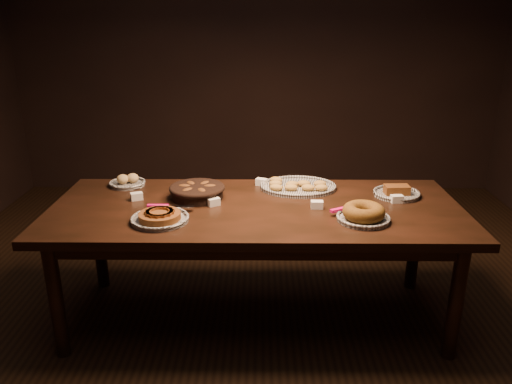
{
  "coord_description": "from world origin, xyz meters",
  "views": [
    {
      "loc": [
        0.03,
        -2.72,
        1.8
      ],
      "look_at": [
        -0.0,
        0.05,
        0.82
      ],
      "focal_mm": 35.0,
      "sensor_mm": 36.0,
      "label": 1
    }
  ],
  "objects_px": {
    "buffet_table": "(256,218)",
    "apple_tart_plate": "(160,217)",
    "bundt_cake_plate": "(363,214)",
    "madeleine_platter": "(298,186)"
  },
  "relations": [
    {
      "from": "buffet_table",
      "to": "madeleine_platter",
      "type": "bearing_deg",
      "value": 49.68
    },
    {
      "from": "bundt_cake_plate",
      "to": "madeleine_platter",
      "type": "bearing_deg",
      "value": 114.27
    },
    {
      "from": "madeleine_platter",
      "to": "bundt_cake_plate",
      "type": "bearing_deg",
      "value": -34.4
    },
    {
      "from": "buffet_table",
      "to": "apple_tart_plate",
      "type": "xyz_separation_m",
      "value": [
        -0.52,
        -0.23,
        0.1
      ]
    },
    {
      "from": "buffet_table",
      "to": "apple_tart_plate",
      "type": "height_order",
      "value": "apple_tart_plate"
    },
    {
      "from": "buffet_table",
      "to": "apple_tart_plate",
      "type": "bearing_deg",
      "value": -156.22
    },
    {
      "from": "buffet_table",
      "to": "bundt_cake_plate",
      "type": "relative_size",
      "value": 7.0
    },
    {
      "from": "apple_tart_plate",
      "to": "madeleine_platter",
      "type": "bearing_deg",
      "value": 45.99
    },
    {
      "from": "apple_tart_plate",
      "to": "bundt_cake_plate",
      "type": "distance_m",
      "value": 1.1
    },
    {
      "from": "apple_tart_plate",
      "to": "bundt_cake_plate",
      "type": "height_order",
      "value": "bundt_cake_plate"
    }
  ]
}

